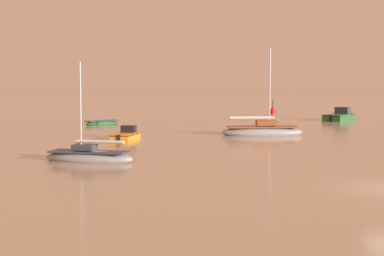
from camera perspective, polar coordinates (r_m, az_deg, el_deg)
name	(u,v)px	position (r m, az deg, el deg)	size (l,w,h in m)	color
rowboat_moored_2	(102,123)	(65.14, -8.63, 0.47)	(3.94, 3.52, 0.62)	#23602D
motorboat_moored_2	(342,117)	(74.11, 14.20, 1.01)	(5.32, 6.35, 2.37)	#23602D
sailboat_moored_0	(89,157)	(35.20, -9.88, -2.74)	(5.66, 2.97, 6.07)	gray
motorboat_moored_3	(128,136)	(48.50, -6.17, -0.76)	(2.28, 4.45, 1.62)	orange
sailboat_moored_1	(262,131)	(52.01, 6.76, -0.31)	(7.15, 2.52, 7.91)	gray
channel_buoy	(273,111)	(86.87, 7.76, 1.66)	(0.90, 0.90, 2.30)	red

